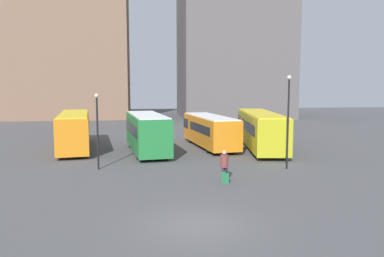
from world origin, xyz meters
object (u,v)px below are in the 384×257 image
object	(u,v)px
bus_3	(260,129)
traveler	(224,163)
bus_1	(147,132)
suitcase	(225,178)
bus_2	(209,130)
lamp_post_0	(288,115)
lamp_post_1	(97,125)
bus_0	(75,129)

from	to	relation	value
bus_3	traveler	distance (m)	12.58
bus_1	traveler	distance (m)	11.28
traveler	suitcase	distance (m)	0.93
bus_2	lamp_post_0	world-z (taller)	lamp_post_0
bus_2	bus_3	distance (m)	4.60
traveler	lamp_post_1	xyz separation A→B (m)	(-7.69, 4.14, 1.93)
bus_2	bus_3	bearing A→B (deg)	-115.48
traveler	bus_1	bearing A→B (deg)	0.05
bus_3	bus_2	bearing A→B (deg)	79.85
traveler	lamp_post_0	world-z (taller)	lamp_post_0
bus_0	lamp_post_1	size ratio (longest dim) A/B	2.27
bus_3	traveler	xyz separation A→B (m)	(-5.71, -11.19, -0.68)
traveler	lamp_post_1	bearing A→B (deg)	38.74
bus_1	lamp_post_1	bearing A→B (deg)	144.37
traveler	bus_3	bearing A→B (deg)	-49.99
bus_0	traveler	bearing A→B (deg)	-148.36
bus_3	traveler	bearing A→B (deg)	160.72
traveler	suitcase	bearing A→B (deg)	151.06
suitcase	lamp_post_1	world-z (taller)	lamp_post_1
bus_1	bus_3	world-z (taller)	bus_1
suitcase	lamp_post_0	bearing A→B (deg)	-80.02
bus_1	bus_2	xyz separation A→B (m)	(5.74, 2.23, -0.19)
bus_2	bus_1	bearing A→B (deg)	103.67
bus_3	traveler	size ratio (longest dim) A/B	6.90
lamp_post_1	suitcase	bearing A→B (deg)	-31.36
bus_0	bus_2	size ratio (longest dim) A/B	1.14
bus_0	bus_1	size ratio (longest dim) A/B	1.21
bus_0	bus_1	distance (m)	6.91
bus_2	lamp_post_0	size ratio (longest dim) A/B	1.61
bus_0	lamp_post_0	xyz separation A→B (m)	(15.67, -10.35, 1.90)
traveler	suitcase	xyz separation A→B (m)	(-0.05, -0.51, -0.77)
bus_1	bus_3	bearing A→B (deg)	-93.16
bus_2	traveler	xyz separation A→B (m)	(-1.33, -12.60, -0.48)
bus_3	suitcase	size ratio (longest dim) A/B	14.02
bus_1	traveler	xyz separation A→B (m)	(4.40, -10.37, -0.66)
bus_0	suitcase	distance (m)	17.35
bus_0	bus_2	world-z (taller)	bus_0
lamp_post_1	bus_1	bearing A→B (deg)	62.16
bus_1	bus_3	xyz separation A→B (m)	(10.11, 0.82, 0.02)
bus_0	bus_3	size ratio (longest dim) A/B	0.91
bus_0	traveler	world-z (taller)	bus_0
suitcase	lamp_post_1	xyz separation A→B (m)	(-7.64, 4.66, 2.70)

